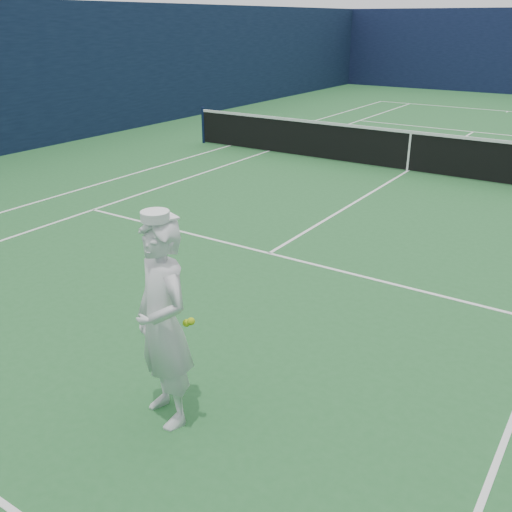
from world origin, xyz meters
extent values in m
plane|color=#25622E|center=(0.00, 0.00, 0.00)|extent=(80.00, 80.00, 0.00)
cube|color=white|center=(0.00, 11.88, 0.00)|extent=(11.03, 0.06, 0.01)
cube|color=white|center=(-5.49, 0.00, 0.00)|extent=(0.06, 23.83, 0.01)
cube|color=white|center=(-4.12, 0.00, 0.00)|extent=(0.06, 23.77, 0.01)
cube|color=white|center=(0.00, 6.40, 0.00)|extent=(8.23, 0.06, 0.01)
cube|color=white|center=(0.00, -6.40, 0.00)|extent=(8.23, 0.06, 0.01)
cube|color=white|center=(0.00, 0.00, 0.00)|extent=(0.06, 12.80, 0.01)
cube|color=white|center=(0.00, 11.73, 0.00)|extent=(0.06, 0.30, 0.01)
cube|color=#0E1934|center=(-10.00, 0.00, 2.00)|extent=(0.12, 36.12, 4.00)
cylinder|color=#141E4C|center=(-6.40, 0.00, 0.54)|extent=(0.09, 0.09, 1.07)
cube|color=black|center=(0.00, 0.00, 0.50)|extent=(12.79, 0.02, 0.92)
cube|color=white|center=(0.00, 0.00, 0.97)|extent=(12.79, 0.04, 0.07)
cube|color=white|center=(0.00, 0.00, 0.47)|extent=(0.05, 0.03, 0.94)
imported|color=white|center=(1.37, -10.35, 0.99)|extent=(0.85, 0.70, 1.98)
cylinder|color=white|center=(1.37, -10.35, 2.00)|extent=(0.24, 0.24, 0.08)
cube|color=white|center=(1.41, -10.23, 1.97)|extent=(0.20, 0.16, 0.02)
cylinder|color=navy|center=(1.13, -10.18, 1.03)|extent=(0.06, 0.10, 0.22)
cube|color=#1F51AA|center=(1.13, -10.12, 0.85)|extent=(0.03, 0.03, 0.14)
torus|color=#1F51AA|center=(1.18, -10.07, 0.65)|extent=(0.31, 0.20, 0.29)
cube|color=beige|center=(1.18, -10.07, 0.65)|extent=(0.21, 0.08, 0.30)
sphere|color=#B1D017|center=(1.65, -10.35, 1.09)|extent=(0.07, 0.07, 0.07)
sphere|color=#B1D017|center=(1.69, -10.35, 1.12)|extent=(0.07, 0.07, 0.07)
camera|label=1|loc=(4.50, -13.59, 3.50)|focal=40.00mm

